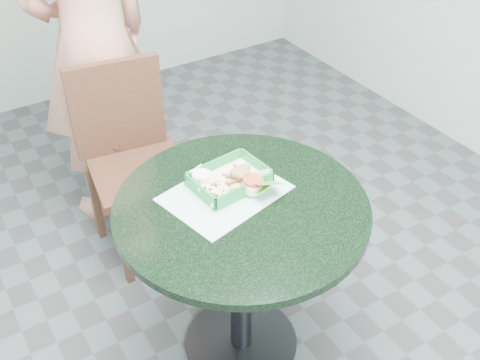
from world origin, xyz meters
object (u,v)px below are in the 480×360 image
food_basket (229,185)px  sauce_ramekin (201,180)px  dining_chair (131,149)px  crab_sandwich (241,181)px  cafe_table (241,244)px

food_basket → sauce_ramekin: bearing=156.1°
dining_chair → crab_sandwich: 0.82m
cafe_table → sauce_ramekin: bearing=114.4°
crab_sandwich → sauce_ramekin: crab_sandwich is taller
food_basket → crab_sandwich: crab_sandwich is taller
dining_chair → food_basket: dining_chair is taller
crab_sandwich → sauce_ramekin: size_ratio=1.70×
food_basket → sauce_ramekin: (-0.09, 0.04, 0.04)m
cafe_table → food_basket: food_basket is taller
food_basket → cafe_table: bearing=-100.2°
dining_chair → food_basket: 0.78m
dining_chair → crab_sandwich: (0.12, -0.77, 0.27)m
food_basket → sauce_ramekin: 0.11m
cafe_table → sauce_ramekin: size_ratio=13.17×
food_basket → crab_sandwich: size_ratio=2.27×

